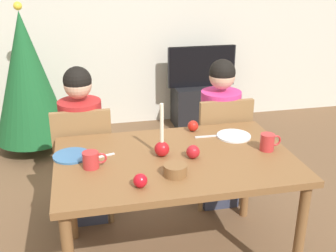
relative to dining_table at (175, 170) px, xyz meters
The scene contains 20 objects.
back_wall 2.68m from the dining_table, 90.00° to the left, with size 6.40×0.10×2.60m, color beige.
dining_table is the anchor object (origin of this frame).
chair_left 0.82m from the dining_table, 131.18° to the left, with size 0.40×0.40×0.90m.
chair_right 0.80m from the dining_table, 50.47° to the left, with size 0.40×0.40×0.90m.
person_left_child 0.84m from the dining_table, 129.71° to the left, with size 0.30×0.30×1.17m.
person_right_child 0.82m from the dining_table, 51.93° to the left, with size 0.30×0.30×1.17m.
tv_stand 2.49m from the dining_table, 69.55° to the left, with size 0.64×0.40×0.48m, color black.
tv 2.46m from the dining_table, 69.56° to the left, with size 0.79×0.05×0.46m.
christmas_tree 2.23m from the dining_table, 117.15° to the left, with size 0.74×0.74×1.49m.
candle_centerpiece 0.17m from the dining_table, 154.39° to the left, with size 0.09×0.09×0.33m.
plate_left 0.62m from the dining_table, 166.89° to the left, with size 0.22×0.22×0.01m, color teal.
plate_right 0.50m from the dining_table, 25.59° to the left, with size 0.22×0.22×0.01m, color silver.
mug_left 0.50m from the dining_table, behind, with size 0.14×0.09×0.09m.
mug_right 0.59m from the dining_table, ahead, with size 0.13×0.09×0.10m.
fork_left 0.45m from the dining_table, 167.96° to the left, with size 0.18×0.01×0.01m, color silver.
fork_right 0.39m from the dining_table, 41.18° to the left, with size 0.18×0.01×0.01m, color silver.
bowl_walnuts 0.25m from the dining_table, 103.41° to the right, with size 0.13×0.13×0.06m, color brown.
apple_near_candle 0.41m from the dining_table, 130.45° to the right, with size 0.07×0.07×0.07m, color red.
apple_by_left_plate 0.16m from the dining_table, 18.03° to the right, with size 0.08×0.08×0.08m, color #AD1920.
apple_by_right_mug 0.44m from the dining_table, 60.26° to the left, with size 0.07×0.07×0.07m, color red.
Camera 1 is at (-0.51, -2.13, 1.82)m, focal length 44.11 mm.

